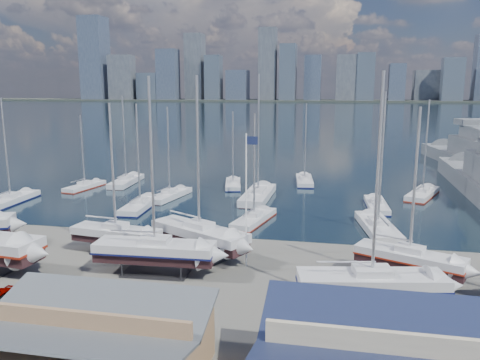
# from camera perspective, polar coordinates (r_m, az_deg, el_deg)

# --- Properties ---
(ground) EXTENTS (1400.00, 1400.00, 0.00)m
(ground) POSITION_cam_1_polar(r_m,az_deg,el_deg) (41.88, -7.05, -10.94)
(ground) COLOR #605E59
(ground) RESTS_ON ground
(water) EXTENTS (1400.00, 600.00, 0.40)m
(water) POSITION_cam_1_polar(r_m,az_deg,el_deg) (347.38, 9.32, 8.28)
(water) COLOR #192939
(water) RESTS_ON ground
(far_shore) EXTENTS (1400.00, 80.00, 2.20)m
(far_shore) POSITION_cam_1_polar(r_m,az_deg,el_deg) (607.10, 10.25, 9.48)
(far_shore) COLOR #2D332D
(far_shore) RESTS_ON ground
(skyline) EXTENTS (639.14, 43.80, 107.69)m
(skyline) POSITION_cam_1_polar(r_m,az_deg,el_deg) (601.36, 9.60, 13.11)
(skyline) COLOR #475166
(skyline) RESTS_ON far_shore
(shed_grey) EXTENTS (12.60, 8.40, 4.17)m
(shed_grey) POSITION_cam_1_polar(r_m,az_deg,el_deg) (27.74, -18.12, -18.58)
(shed_grey) COLOR #8C6B4C
(shed_grey) RESTS_ON ground
(sailboat_cradle_2) EXTENTS (8.97, 3.53, 14.39)m
(sailboat_cradle_2) POSITION_cam_1_polar(r_m,az_deg,el_deg) (46.55, -14.87, -6.36)
(sailboat_cradle_2) COLOR #2D2D33
(sailboat_cradle_2) RESTS_ON ground
(sailboat_cradle_3) EXTENTS (10.45, 3.38, 16.63)m
(sailboat_cradle_3) POSITION_cam_1_polar(r_m,az_deg,el_deg) (40.82, -10.32, -8.48)
(sailboat_cradle_3) COLOR #2D2D33
(sailboat_cradle_3) RESTS_ON ground
(sailboat_cradle_4) EXTENTS (10.50, 7.45, 16.84)m
(sailboat_cradle_4) POSITION_cam_1_polar(r_m,az_deg,el_deg) (44.63, -4.98, -6.61)
(sailboat_cradle_4) COLOR #2D2D33
(sailboat_cradle_4) RESTS_ON ground
(sailboat_cradle_5) EXTENTS (10.79, 4.81, 16.79)m
(sailboat_cradle_5) POSITION_cam_1_polar(r_m,az_deg,el_deg) (34.97, 15.74, -12.11)
(sailboat_cradle_5) COLOR #2D2D33
(sailboat_cradle_5) RESTS_ON ground
(sailboat_cradle_6) EXTENTS (8.98, 5.87, 14.29)m
(sailboat_cradle_6) POSITION_cam_1_polar(r_m,az_deg,el_deg) (41.19, 19.95, -8.98)
(sailboat_cradle_6) COLOR #2D2D33
(sailboat_cradle_6) RESTS_ON ground
(sailboat_moored_0) EXTENTS (3.21, 10.23, 15.15)m
(sailboat_moored_0) POSITION_cam_1_polar(r_m,az_deg,el_deg) (72.25, -26.16, -2.35)
(sailboat_moored_0) COLOR black
(sailboat_moored_0) RESTS_ON water
(sailboat_moored_1) EXTENTS (3.57, 8.41, 12.19)m
(sailboat_moored_1) POSITION_cam_1_polar(r_m,az_deg,el_deg) (78.31, -18.40, -0.81)
(sailboat_moored_1) COLOR black
(sailboat_moored_1) RESTS_ON water
(sailboat_moored_2) EXTENTS (3.48, 10.22, 15.19)m
(sailboat_moored_2) POSITION_cam_1_polar(r_m,az_deg,el_deg) (80.19, -13.70, -0.28)
(sailboat_moored_2) COLOR black
(sailboat_moored_2) RESTS_ON water
(sailboat_moored_3) EXTENTS (3.21, 9.78, 14.43)m
(sailboat_moored_3) POSITION_cam_1_polar(r_m,az_deg,el_deg) (63.49, -12.06, -3.17)
(sailboat_moored_3) COLOR black
(sailboat_moored_3) RESTS_ON water
(sailboat_moored_4) EXTENTS (4.15, 9.45, 13.80)m
(sailboat_moored_4) POSITION_cam_1_polar(r_m,az_deg,el_deg) (68.67, -8.55, -1.96)
(sailboat_moored_4) COLOR black
(sailboat_moored_4) RESTS_ON water
(sailboat_moored_5) EXTENTS (4.07, 8.82, 12.73)m
(sailboat_moored_5) POSITION_cam_1_polar(r_m,az_deg,el_deg) (75.87, -0.85, -0.61)
(sailboat_moored_5) COLOR black
(sailboat_moored_5) RESTS_ON water
(sailboat_moored_6) EXTENTS (4.42, 9.36, 13.49)m
(sailboat_moored_6) POSITION_cam_1_polar(r_m,az_deg,el_deg) (55.80, 1.72, -4.89)
(sailboat_moored_6) COLOR black
(sailboat_moored_6) RESTS_ON water
(sailboat_moored_7) EXTENTS (3.74, 12.33, 18.49)m
(sailboat_moored_7) POSITION_cam_1_polar(r_m,az_deg,el_deg) (67.47, 2.21, -2.07)
(sailboat_moored_7) COLOR black
(sailboat_moored_7) RESTS_ON water
(sailboat_moored_8) EXTENTS (3.57, 9.55, 13.94)m
(sailboat_moored_8) POSITION_cam_1_polar(r_m,az_deg,el_deg) (79.49, 7.86, -0.18)
(sailboat_moored_8) COLOR black
(sailboat_moored_8) RESTS_ON water
(sailboat_moored_9) EXTENTS (4.64, 10.99, 16.08)m
(sailboat_moored_9) POSITION_cam_1_polar(r_m,az_deg,el_deg) (54.46, 16.44, -5.74)
(sailboat_moored_9) COLOR black
(sailboat_moored_9) RESTS_ON water
(sailboat_moored_10) EXTENTS (2.87, 8.95, 13.23)m
(sailboat_moored_10) POSITION_cam_1_polar(r_m,az_deg,el_deg) (64.90, 16.30, -3.06)
(sailboat_moored_10) COLOR black
(sailboat_moored_10) RESTS_ON water
(sailboat_moored_11) EXTENTS (6.41, 10.23, 14.85)m
(sailboat_moored_11) POSITION_cam_1_polar(r_m,az_deg,el_deg) (73.66, 21.33, -1.73)
(sailboat_moored_11) COLOR black
(sailboat_moored_11) RESTS_ON water
(naval_ship_west) EXTENTS (13.04, 47.21, 18.20)m
(naval_ship_west) POSITION_cam_1_polar(r_m,az_deg,el_deg) (102.89, 26.91, 2.04)
(naval_ship_west) COLOR slate
(naval_ship_west) RESTS_ON water
(car_b) EXTENTS (5.02, 3.50, 1.57)m
(car_b) POSITION_cam_1_polar(r_m,az_deg,el_deg) (34.11, -22.47, -15.62)
(car_b) COLOR gray
(car_b) RESTS_ON ground
(car_c) EXTENTS (2.92, 5.70, 1.54)m
(car_c) POSITION_cam_1_polar(r_m,az_deg,el_deg) (33.82, -15.22, -15.40)
(car_c) COLOR gray
(car_c) RESTS_ON ground
(car_d) EXTENTS (2.35, 5.66, 1.64)m
(car_d) POSITION_cam_1_polar(r_m,az_deg,el_deg) (31.68, 12.11, -17.07)
(car_d) COLOR gray
(car_d) RESTS_ON ground
(flagpole) EXTENTS (1.05, 0.12, 11.90)m
(flagpole) POSITION_cam_1_polar(r_m,az_deg,el_deg) (40.73, 0.87, -1.40)
(flagpole) COLOR white
(flagpole) RESTS_ON ground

